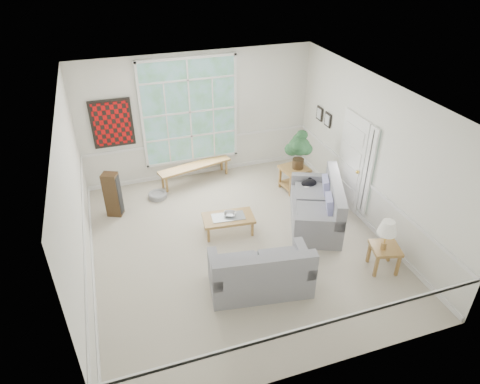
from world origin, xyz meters
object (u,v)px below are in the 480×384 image
object	(u,v)px
end_table	(294,178)
side_table	(383,258)
loveseat_right	(316,203)
loveseat_front	(260,266)
coffee_table	(228,225)

from	to	relation	value
end_table	side_table	distance (m)	3.06
loveseat_right	loveseat_front	bearing A→B (deg)	-118.68
loveseat_right	loveseat_front	xyz separation A→B (m)	(-1.74, -1.40, -0.04)
loveseat_right	loveseat_front	size ratio (longest dim) A/B	1.08
loveseat_right	side_table	distance (m)	1.76
loveseat_front	side_table	xyz separation A→B (m)	(2.26, -0.27, -0.21)
loveseat_right	coffee_table	distance (m)	1.84
coffee_table	side_table	world-z (taller)	side_table
loveseat_right	loveseat_front	distance (m)	2.23
loveseat_right	side_table	world-z (taller)	loveseat_right
loveseat_right	coffee_table	xyz separation A→B (m)	(-1.80, 0.24, -0.30)
loveseat_right	side_table	xyz separation A→B (m)	(0.52, -1.67, -0.24)
side_table	coffee_table	bearing A→B (deg)	140.52
loveseat_front	coffee_table	distance (m)	1.66
side_table	loveseat_front	bearing A→B (deg)	173.22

